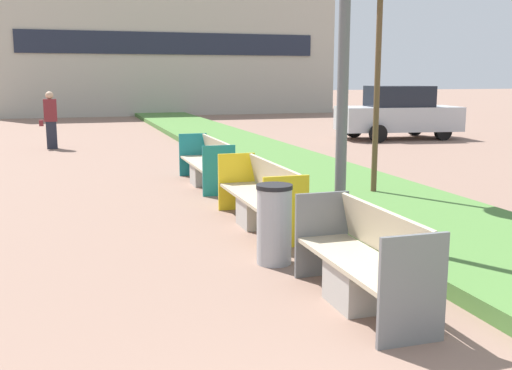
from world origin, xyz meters
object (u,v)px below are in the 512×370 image
Objects in this scene: bench_yellow_frame at (261,201)px; pedestrian_walking at (50,120)px; bench_grey_frame at (363,269)px; bench_teal_frame at (207,166)px; parked_car_distant at (398,113)px; litter_bin at (274,224)px.

pedestrian_walking is (-3.18, 11.07, 0.51)m from bench_yellow_frame.
bench_grey_frame and bench_teal_frame have the same top height.
bench_grey_frame is 0.43× the size of parked_car_distant.
bench_teal_frame is 0.56× the size of parked_car_distant.
bench_teal_frame is 5.39m from litter_bin.
parked_car_distant is (8.47, 13.80, 0.55)m from bench_grey_frame.
parked_car_distant is at bearing -2.55° from pedestrian_walking.
bench_grey_frame is 1.99× the size of litter_bin.
pedestrian_walking reaches higher than bench_teal_frame.
bench_yellow_frame is 13.54m from parked_car_distant.
parked_car_distant is (8.47, 6.93, 0.53)m from bench_teal_frame.
bench_grey_frame is 0.77× the size of bench_teal_frame.
parked_car_distant is (8.87, 12.31, 0.44)m from litter_bin.
litter_bin is 15.17m from parked_car_distant.
bench_yellow_frame is 1.39× the size of pedestrian_walking.
litter_bin reaches higher than bench_yellow_frame.
parked_car_distant reaches higher than litter_bin.
bench_yellow_frame is 0.98× the size of bench_teal_frame.
litter_bin is (-0.40, -1.76, 0.10)m from bench_yellow_frame.
bench_grey_frame is 14.68m from pedestrian_walking.
parked_car_distant is at bearing 54.23° from litter_bin.
pedestrian_walking is 0.40× the size of parked_car_distant.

